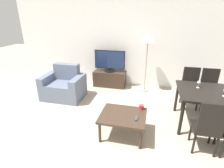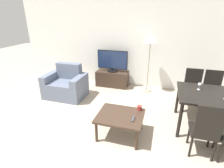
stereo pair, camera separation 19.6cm
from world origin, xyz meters
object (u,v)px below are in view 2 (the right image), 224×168
Objects in this scene: floor_lamp at (151,41)px; dining_chair_near at (205,129)px; cup_white_near at (139,108)px; remote_primary at (133,119)px; tv_stand at (112,78)px; dining_table at (211,98)px; tv at (112,61)px; dining_chair_far_left at (192,88)px; wine_glass_center at (200,85)px; armchair at (66,85)px; coffee_table at (120,117)px; dining_chair_far at (212,90)px.

dining_chair_near is at bearing -64.25° from floor_lamp.
remote_primary is at bearing -99.03° from cup_white_near.
tv_stand is 1.62m from floor_lamp.
dining_table is at bearing 75.82° from dining_chair_near.
tv_stand is 1.05× the size of tv.
dining_chair_far_left reaches higher than wine_glass_center.
armchair is 2.54m from floor_lamp.
dining_chair_near is at bearing -104.18° from dining_table.
dining_chair_near reaches higher than wine_glass_center.
wine_glass_center is at bearing 39.51° from remote_primary.
tv_stand is 10.81× the size of cup_white_near.
tv is 0.78× the size of dining_table.
floor_lamp is at bearing 115.75° from dining_chair_near.
floor_lamp is 18.30× the size of cup_white_near.
armchair is at bearing 171.77° from dining_table.
coffee_table is 0.69× the size of dining_table.
dining_chair_far_left is 6.44× the size of wine_glass_center.
coffee_table is at bearing 174.82° from dining_chair_near.
tv_stand is at bearing 119.51° from cup_white_near.
floor_lamp is (-1.09, 2.27, 0.94)m from dining_chair_near.
tv is 0.97× the size of dining_chair_far.
cup_white_near is 0.61× the size of wine_glass_center.
tv is at bearing 146.98° from wine_glass_center.
dining_table is 1.25× the size of dining_chair_far.
dining_chair_far_left reaches higher than remote_primary.
wine_glass_center is (-0.41, -0.67, 0.34)m from dining_chair_far.
remote_primary is at bearing -90.24° from floor_lamp.
dining_chair_far_left is (2.17, -0.74, 0.27)m from tv_stand.
cup_white_near is (0.05, 0.34, 0.03)m from remote_primary.
tv_stand is 2.29m from cup_white_near.
tv is 2.70m from dining_chair_far.
dining_chair_far_left is 0.75m from wine_glass_center.
tv_stand is 2.70m from dining_chair_far.
armchair is at bearing 148.64° from remote_primary.
armchair is at bearing -154.86° from floor_lamp.
armchair is 7.14× the size of wine_glass_center.
wine_glass_center reaches higher than armchair.
cup_white_near is 1.25m from wine_glass_center.
dining_chair_far is at bearing -16.01° from tv_stand.
cup_white_near reaches higher than tv_stand.
floor_lamp is (1.08, -0.10, 0.65)m from tv.
cup_white_near is at bearing -161.33° from dining_table.
remote_primary is (1.07, -2.32, 0.21)m from tv_stand.
tv is 6.09× the size of remote_primary.
dining_table is at bearing -48.20° from floor_lamp.
dining_chair_far is 1.92m from cup_white_near.
dining_chair_far_left is at bearing 90.00° from dining_chair_near.
armchair is 0.64× the size of floor_lamp.
dining_chair_far reaches higher than dining_table.
tv_stand is at bearing 146.78° from dining_table.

